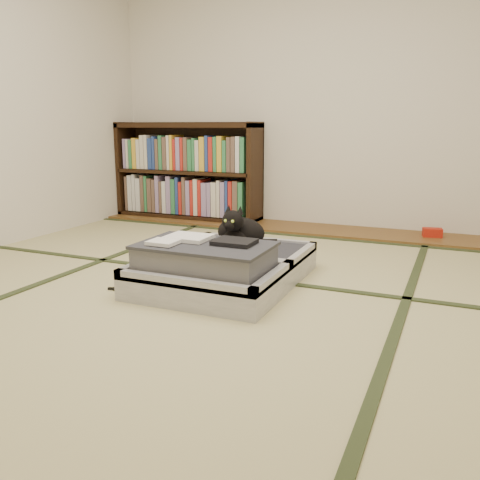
% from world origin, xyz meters
% --- Properties ---
extents(floor, '(4.50, 4.50, 0.00)m').
position_xyz_m(floor, '(0.00, 0.00, 0.00)').
color(floor, '#BFBC7F').
rests_on(floor, ground).
extents(wood_strip, '(4.00, 0.50, 0.02)m').
position_xyz_m(wood_strip, '(0.00, 2.00, 0.01)').
color(wood_strip, brown).
rests_on(wood_strip, ground).
extents(red_item, '(0.16, 0.12, 0.07)m').
position_xyz_m(red_item, '(1.03, 2.03, 0.06)').
color(red_item, '#B11C0E').
rests_on(red_item, wood_strip).
extents(room_shell, '(4.50, 4.50, 4.50)m').
position_xyz_m(room_shell, '(0.00, 0.00, 1.46)').
color(room_shell, white).
rests_on(room_shell, ground).
extents(tatami_borders, '(4.00, 4.50, 0.01)m').
position_xyz_m(tatami_borders, '(0.00, 0.49, 0.00)').
color(tatami_borders, '#2D381E').
rests_on(tatami_borders, ground).
extents(bookcase, '(1.47, 0.34, 0.95)m').
position_xyz_m(bookcase, '(-1.26, 2.07, 0.45)').
color(bookcase, black).
rests_on(bookcase, wood_strip).
extents(suitcase, '(0.80, 1.07, 0.31)m').
position_xyz_m(suitcase, '(-0.01, 0.24, 0.11)').
color(suitcase, silver).
rests_on(suitcase, floor).
extents(cat, '(0.36, 0.36, 0.29)m').
position_xyz_m(cat, '(-0.03, 0.53, 0.26)').
color(cat, black).
rests_on(cat, suitcase).
extents(cable_coil, '(0.11, 0.11, 0.03)m').
position_xyz_m(cable_coil, '(0.15, 0.56, 0.16)').
color(cable_coil, white).
rests_on(cable_coil, suitcase).
extents(hanger, '(0.44, 0.24, 0.01)m').
position_xyz_m(hanger, '(-0.34, -0.11, 0.01)').
color(hanger, black).
rests_on(hanger, floor).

